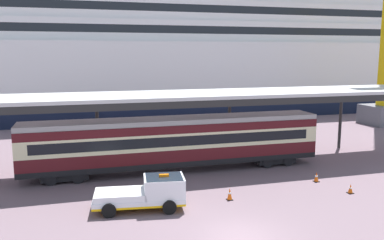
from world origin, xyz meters
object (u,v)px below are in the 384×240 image
at_px(traffic_cone_near, 350,189).
at_px(traffic_cone_mid, 316,177).
at_px(traffic_cone_far, 230,194).
at_px(cruise_ship, 122,39).
at_px(train_carriage, 175,141).
at_px(service_truck, 148,192).

distance_m(traffic_cone_near, traffic_cone_mid, 2.80).
bearing_deg(traffic_cone_mid, traffic_cone_near, -74.20).
xyz_separation_m(traffic_cone_near, traffic_cone_far, (-7.90, 0.99, 0.08)).
distance_m(traffic_cone_mid, traffic_cone_far, 7.34).
bearing_deg(traffic_cone_far, cruise_ship, 91.98).
xyz_separation_m(train_carriage, traffic_cone_near, (9.64, -7.99, -2.01)).
distance_m(service_truck, traffic_cone_near, 13.01).
distance_m(cruise_ship, traffic_cone_near, 46.59).
relative_size(train_carriage, traffic_cone_far, 29.16).
relative_size(service_truck, traffic_cone_near, 8.83).
xyz_separation_m(train_carriage, traffic_cone_far, (1.73, -7.00, -1.93)).
bearing_deg(cruise_ship, traffic_cone_mid, -78.28).
xyz_separation_m(service_truck, traffic_cone_far, (5.05, 0.03, -0.61)).
bearing_deg(traffic_cone_near, cruise_ship, 101.97).
xyz_separation_m(service_truck, traffic_cone_mid, (12.19, 1.74, -0.64)).
bearing_deg(traffic_cone_mid, service_truck, -171.88).
distance_m(service_truck, traffic_cone_far, 5.09).
height_order(cruise_ship, traffic_cone_far, cruise_ship).
relative_size(cruise_ship, traffic_cone_mid, 235.27).
relative_size(cruise_ship, train_carriage, 7.37).
bearing_deg(traffic_cone_far, traffic_cone_mid, 13.42).
relative_size(cruise_ship, traffic_cone_far, 214.91).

